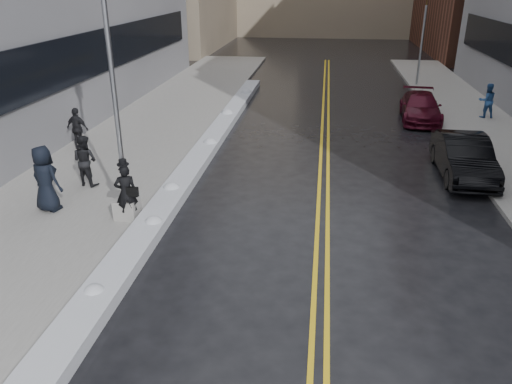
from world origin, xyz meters
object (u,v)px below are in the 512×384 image
(pedestrian_b, at_px, (85,160))
(pedestrian_east, at_px, (487,101))
(fire_hydrant, at_px, (484,141))
(pedestrian_c, at_px, (45,179))
(lamppost, at_px, (120,141))
(traffic_signal, at_px, (423,34))
(car_maroon, at_px, (421,107))
(pedestrian_fedora, at_px, (126,193))
(car_black, at_px, (464,157))
(pedestrian_d, at_px, (78,129))

(pedestrian_b, xyz_separation_m, pedestrian_east, (16.19, 11.33, -0.02))
(pedestrian_east, bearing_deg, fire_hydrant, 66.47)
(pedestrian_c, height_order, pedestrian_east, pedestrian_c)
(lamppost, bearing_deg, traffic_signal, 61.79)
(traffic_signal, bearing_deg, car_maroon, -97.87)
(pedestrian_c, bearing_deg, car_maroon, -117.25)
(traffic_signal, bearing_deg, pedestrian_c, -123.38)
(pedestrian_c, bearing_deg, pedestrian_fedora, -169.69)
(lamppost, relative_size, pedestrian_b, 4.30)
(pedestrian_b, distance_m, car_black, 13.44)
(lamppost, xyz_separation_m, car_maroon, (10.58, 13.17, -1.86))
(traffic_signal, height_order, pedestrian_b, traffic_signal)
(pedestrian_b, xyz_separation_m, pedestrian_d, (-2.06, 3.69, -0.01))
(pedestrian_b, xyz_separation_m, pedestrian_c, (-0.26, -2.10, 0.15))
(pedestrian_b, xyz_separation_m, car_maroon, (12.89, 10.89, -0.36))
(lamppost, bearing_deg, pedestrian_c, 175.95)
(pedestrian_east, distance_m, car_black, 8.96)
(lamppost, distance_m, car_maroon, 17.00)
(pedestrian_b, relative_size, car_black, 0.38)
(traffic_signal, relative_size, pedestrian_fedora, 3.44)
(pedestrian_b, relative_size, pedestrian_d, 1.02)
(lamppost, height_order, pedestrian_fedora, lamppost)
(pedestrian_c, xyz_separation_m, car_black, (13.37, 5.01, -0.42))
(lamppost, xyz_separation_m, fire_hydrant, (12.30, 8.00, -1.98))
(lamppost, height_order, pedestrian_d, lamppost)
(pedestrian_d, bearing_deg, lamppost, 138.96)
(traffic_signal, xyz_separation_m, car_maroon, (-1.22, -8.83, -2.73))
(lamppost, xyz_separation_m, pedestrian_c, (-2.57, 0.18, -1.35))
(pedestrian_east, bearing_deg, car_maroon, -0.19)
(pedestrian_fedora, xyz_separation_m, pedestrian_east, (13.78, 13.79, -0.01))
(pedestrian_c, bearing_deg, traffic_signal, -105.26)
(lamppost, xyz_separation_m, pedestrian_east, (13.88, 13.61, -1.52))
(lamppost, bearing_deg, pedestrian_east, 44.44)
(lamppost, height_order, traffic_signal, lamppost)
(lamppost, relative_size, pedestrian_d, 4.37)
(traffic_signal, distance_m, pedestrian_east, 8.97)
(lamppost, height_order, pedestrian_east, lamppost)
(pedestrian_c, xyz_separation_m, pedestrian_d, (-1.80, 5.79, -0.16))
(traffic_signal, xyz_separation_m, pedestrian_c, (-14.37, -21.82, -2.22))
(fire_hydrant, relative_size, pedestrian_d, 0.42)
(fire_hydrant, distance_m, pedestrian_fedora, 14.70)
(pedestrian_fedora, distance_m, car_black, 11.98)
(pedestrian_c, height_order, car_maroon, pedestrian_c)
(lamppost, distance_m, traffic_signal, 24.98)
(pedestrian_d, relative_size, car_maroon, 0.38)
(traffic_signal, distance_m, pedestrian_fedora, 25.19)
(pedestrian_east, bearing_deg, traffic_signal, -83.87)
(pedestrian_b, relative_size, pedestrian_c, 0.86)
(pedestrian_b, xyz_separation_m, car_black, (13.11, 2.91, -0.27))
(lamppost, height_order, pedestrian_c, lamppost)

